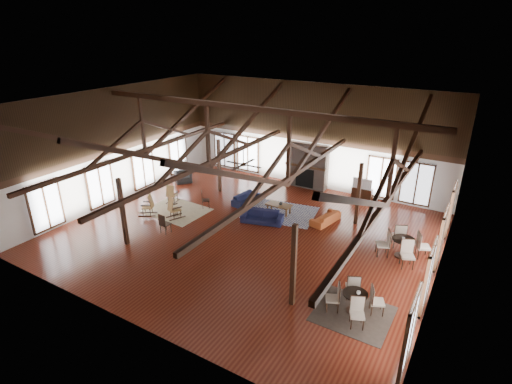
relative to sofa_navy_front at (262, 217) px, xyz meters
The scene contains 31 objects.
floor 1.35m from the sofa_navy_front, 92.62° to the right, with size 16.00×16.00×0.00m, color #5C2213.
ceiling 5.86m from the sofa_navy_front, 92.62° to the right, with size 16.00×14.00×0.02m, color black.
wall_back 6.30m from the sofa_navy_front, 90.61° to the left, with size 16.00×0.02×6.00m, color silver.
wall_front 8.75m from the sofa_navy_front, 90.41° to the right, with size 16.00×0.02×6.00m, color silver.
wall_left 8.60m from the sofa_navy_front, behind, with size 0.02×14.00×6.00m, color silver.
wall_right 8.49m from the sofa_navy_front, ahead, with size 0.02×14.00×6.00m, color silver.
roof_truss 3.96m from the sofa_navy_front, 92.62° to the right, with size 15.60×14.07×3.14m.
post_grid 1.80m from the sofa_navy_front, 92.62° to the right, with size 8.16×7.16×3.05m.
fireplace 5.45m from the sofa_navy_front, 90.64° to the left, with size 2.50×0.69×2.60m.
ceiling_fan 4.17m from the sofa_navy_front, 79.25° to the right, with size 1.60×1.60×0.75m.
sofa_navy_front is the anchor object (origin of this frame).
sofa_navy_left 2.43m from the sofa_navy_front, 140.33° to the left, with size 0.68×1.74×0.51m, color #131736.
sofa_orange 3.06m from the sofa_navy_front, 30.37° to the left, with size 0.68×1.75×0.51m, color #AF4C21.
coffee_table 1.34m from the sofa_navy_front, 80.79° to the left, with size 1.27×0.64×0.49m.
vase 1.37m from the sofa_navy_front, 76.08° to the left, with size 0.18×0.18×0.19m, color #B2B2B2.
armchair 7.20m from the sofa_navy_front, 161.89° to the left, with size 1.00×0.87×0.65m, color #2C2C2F.
side_table_lamp 8.08m from the sofa_navy_front, 156.82° to the left, with size 0.43×0.43×1.10m.
rocking_chair_a 5.38m from the sofa_navy_front, behind, with size 0.57×0.86×1.02m.
rocking_chair_b 4.41m from the sofa_navy_front, 155.26° to the right, with size 0.76×0.97×1.11m.
rocking_chair_c 5.72m from the sofa_navy_front, 157.69° to the right, with size 0.97×0.83×1.11m.
side_chair_a 3.45m from the sofa_navy_front, behind, with size 0.56×0.56×0.94m.
side_chair_b 4.65m from the sofa_navy_front, 135.09° to the right, with size 0.44×0.44×0.97m.
cafe_table_near 7.19m from the sofa_navy_front, 35.01° to the right, with size 1.94×1.94×1.00m.
cafe_table_far 6.51m from the sofa_navy_front, ahead, with size 2.15×2.15×1.12m.
cup_near 7.27m from the sofa_navy_front, 34.53° to the right, with size 0.13×0.13×0.10m, color #B2B2B2.
cup_far 6.51m from the sofa_navy_front, ahead, with size 0.11×0.11×0.09m, color #B2B2B2.
tv_console 6.33m from the sofa_navy_front, 59.08° to the left, with size 1.10×0.41×0.55m, color black.
television 6.35m from the sofa_navy_front, 59.23° to the left, with size 1.05×0.14×0.60m, color #B2B2B2.
rug_tan 4.61m from the sofa_navy_front, 165.65° to the right, with size 3.06×2.40×0.01m, color #CAB78C.
rug_navy 1.46m from the sofa_navy_front, 79.12° to the left, with size 3.48×2.61×0.01m, color #181A45.
rug_dark 7.30m from the sofa_navy_front, 35.76° to the right, with size 2.41×2.19×0.01m, color black.
Camera 1 is at (8.63, -13.73, 8.82)m, focal length 28.00 mm.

